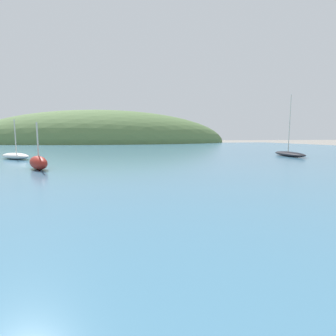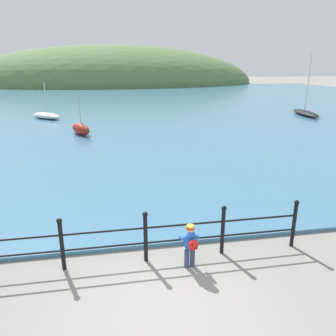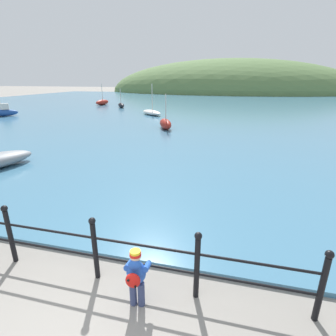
# 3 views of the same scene
# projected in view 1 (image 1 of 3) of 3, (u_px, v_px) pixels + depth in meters

# --- Properties ---
(water) EXTENTS (80.00, 60.00, 0.10)m
(water) POSITION_uv_depth(u_px,v_px,m) (101.00, 151.00, 29.70)
(water) COLOR teal
(water) RESTS_ON ground
(far_hillside) EXTENTS (61.34, 33.74, 15.98)m
(far_hillside) POSITION_uv_depth(u_px,v_px,m) (105.00, 143.00, 65.31)
(far_hillside) COLOR #567542
(far_hillside) RESTS_ON ground
(boat_mid_harbor) EXTENTS (1.55, 4.26, 4.96)m
(boat_mid_harbor) POSITION_uv_depth(u_px,v_px,m) (289.00, 154.00, 21.41)
(boat_mid_harbor) COLOR black
(boat_mid_harbor) RESTS_ON water
(boat_white_sailboat) EXTENTS (2.85, 2.82, 2.83)m
(boat_white_sailboat) POSITION_uv_depth(u_px,v_px,m) (15.00, 156.00, 18.77)
(boat_white_sailboat) COLOR silver
(boat_white_sailboat) RESTS_ON water
(boat_far_right) EXTENTS (1.53, 2.13, 2.33)m
(boat_far_right) POSITION_uv_depth(u_px,v_px,m) (38.00, 162.00, 13.00)
(boat_far_right) COLOR maroon
(boat_far_right) RESTS_ON water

